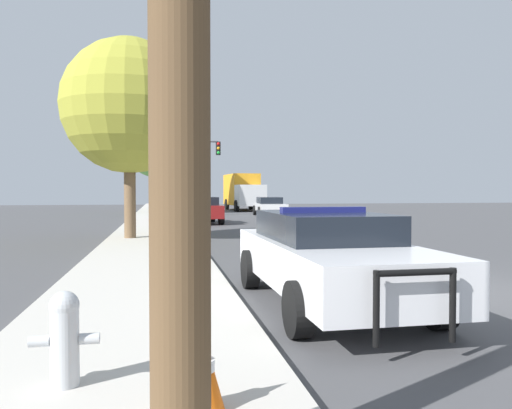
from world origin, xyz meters
TOP-DOWN VIEW (x-y plane):
  - ground_plane at (0.00, 0.00)m, footprint 110.00×110.00m
  - sidewalk_left at (-5.10, 0.00)m, footprint 3.00×110.00m
  - police_car at (-2.25, -0.67)m, footprint 2.13×5.16m
  - fire_hydrant at (-5.56, -3.64)m, footprint 0.56×0.25m
  - traffic_light at (-2.81, 25.61)m, footprint 3.40×0.35m
  - car_background_midblock at (-2.70, 18.59)m, footprint 2.22×4.13m
  - car_background_oncoming at (2.56, 25.49)m, footprint 2.22×4.80m
  - car_background_distant at (-1.81, 43.68)m, footprint 2.17×4.22m
  - box_truck at (2.31, 35.39)m, footprint 2.79×7.59m
  - tree_sidewalk_far at (-4.98, 30.53)m, footprint 5.05×5.05m
  - tree_sidewalk_near at (-5.82, 9.64)m, footprint 4.59×4.59m
  - traffic_cone at (-4.47, -4.32)m, footprint 0.34×0.34m

SIDE VIEW (x-z plane):
  - ground_plane at x=0.00m, z-range 0.00..0.00m
  - sidewalk_left at x=-5.10m, z-range 0.00..0.13m
  - traffic_cone at x=-4.47m, z-range 0.13..0.75m
  - fire_hydrant at x=-5.56m, z-range 0.16..0.95m
  - car_background_oncoming at x=2.56m, z-range 0.06..1.35m
  - car_background_distant at x=-1.81m, z-range 0.03..1.43m
  - car_background_midblock at x=-2.70m, z-range 0.04..1.45m
  - police_car at x=-2.25m, z-range 0.01..1.52m
  - box_truck at x=2.31m, z-range 0.11..3.31m
  - traffic_light at x=-2.81m, z-range 1.16..6.23m
  - tree_sidewalk_near at x=-5.82m, z-range 1.22..8.03m
  - tree_sidewalk_far at x=-4.98m, z-range 1.39..9.00m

